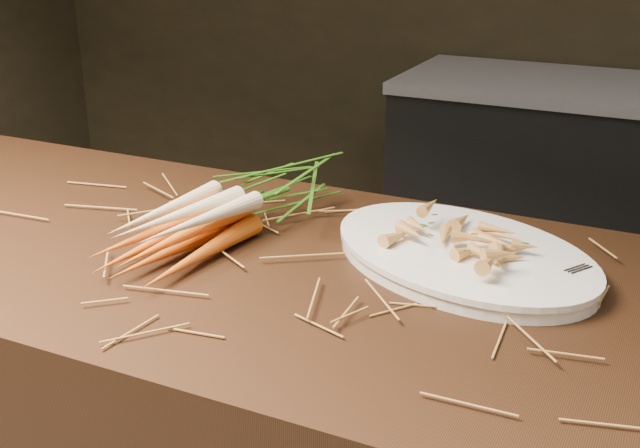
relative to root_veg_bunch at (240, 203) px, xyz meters
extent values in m
cone|color=#D5530F|center=(-0.07, -0.13, -0.03)|extent=(0.06, 0.28, 0.04)
cone|color=#D5530F|center=(-0.02, -0.14, -0.03)|extent=(0.09, 0.28, 0.04)
cone|color=#D5530F|center=(0.02, -0.15, -0.03)|extent=(0.05, 0.28, 0.04)
cone|color=#D5530F|center=(-0.05, -0.15, 0.00)|extent=(0.09, 0.28, 0.04)
cone|color=#D5530F|center=(0.00, -0.15, 0.00)|extent=(0.07, 0.28, 0.04)
cone|color=beige|center=(-0.06, -0.12, 0.02)|extent=(0.04, 0.26, 0.04)
cone|color=beige|center=(-0.02, -0.14, 0.03)|extent=(0.08, 0.26, 0.04)
cone|color=beige|center=(0.02, -0.14, 0.02)|extent=(0.07, 0.26, 0.05)
ellipsoid|color=#316C13|center=(0.02, 0.10, 0.00)|extent=(0.21, 0.26, 0.09)
cube|color=silver|center=(0.50, -0.06, -0.02)|extent=(0.10, 0.15, 0.00)
camera|label=1|loc=(0.65, -1.05, 0.45)|focal=45.00mm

